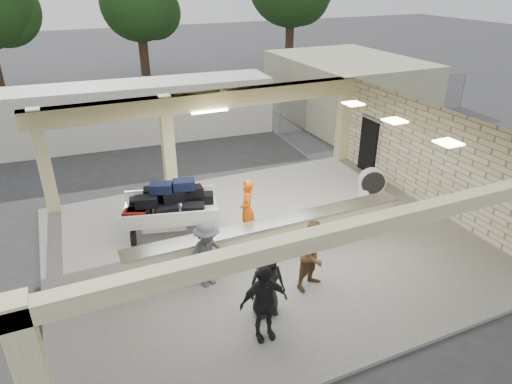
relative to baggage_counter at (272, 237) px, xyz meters
name	(u,v)px	position (x,y,z in m)	size (l,w,h in m)	color
ground	(264,246)	(0.00, 0.50, -0.59)	(120.00, 120.00, 0.00)	#2D2C2F
pavilion	(261,195)	(0.21, 1.16, 0.76)	(12.01, 10.00, 3.55)	slate
baggage_counter	(272,237)	(0.00, 0.00, 0.00)	(8.20, 0.58, 0.98)	beige
luggage_cart	(169,205)	(-2.28, 2.32, 0.38)	(3.11, 2.35, 1.62)	white
drum_fan	(372,182)	(4.76, 1.80, 0.06)	(0.98, 0.63, 1.03)	white
baggage_handler	(247,209)	(-0.30, 1.04, 0.44)	(0.68, 0.37, 1.85)	#E6560C
passenger_a	(314,255)	(0.29, -1.78, 0.43)	(0.89, 0.39, 1.84)	brown
passenger_b	(264,303)	(-1.60, -2.89, 0.42)	(1.06, 0.39, 1.82)	black
passenger_c	(207,254)	(-2.10, -0.66, 0.41)	(1.16, 0.41, 1.79)	#46464B
passenger_d	(267,282)	(-1.21, -2.21, 0.38)	(0.84, 0.35, 1.73)	black
car_white_a	(309,91)	(9.27, 13.93, 0.12)	(2.33, 4.91, 1.40)	white
car_white_b	(321,88)	(10.23, 14.19, 0.17)	(1.78, 4.77, 1.51)	white
car_dark	(261,88)	(6.94, 15.85, 0.13)	(1.51, 4.29, 1.43)	black
container_white	(142,111)	(-1.19, 11.56, 0.74)	(12.25, 2.45, 2.66)	silver
fence	(380,100)	(11.00, 9.50, 0.47)	(12.06, 0.06, 2.03)	gray
tree_mid	(143,5)	(2.32, 26.66, 4.38)	(6.00, 5.60, 8.00)	#382619
adjacent_building	(346,88)	(9.50, 10.50, 1.01)	(6.00, 8.00, 3.20)	#B3AF8E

